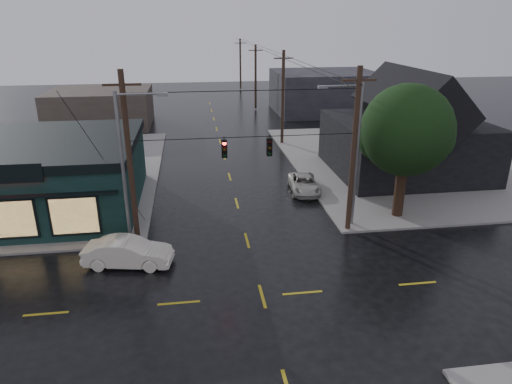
{
  "coord_description": "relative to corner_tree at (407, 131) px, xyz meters",
  "views": [
    {
      "loc": [
        -2.97,
        -18.61,
        12.62
      ],
      "look_at": [
        0.39,
        4.89,
        3.54
      ],
      "focal_mm": 32.0,
      "sensor_mm": 36.0,
      "label": 1
    }
  ],
  "objects": [
    {
      "name": "streetlight_nw",
      "position": [
        -17.31,
        -2.27,
        -5.95
      ],
      "size": [
        5.4,
        0.3,
        9.15
      ],
      "primitive_type": null,
      "color": "gray",
      "rests_on": "ground"
    },
    {
      "name": "sidewalk_ne",
      "position": [
        9.49,
        11.93,
        -5.87
      ],
      "size": [
        28.0,
        28.0,
        0.15
      ],
      "primitive_type": "cube",
      "color": "gray",
      "rests_on": "ground"
    },
    {
      "name": "streetlight_ne",
      "position": [
        -3.51,
        -0.87,
        -5.95
      ],
      "size": [
        5.4,
        0.3,
        9.15
      ],
      "primitive_type": null,
      "color": "gray",
      "rests_on": "ground"
    },
    {
      "name": "utility_pole_far_a",
      "position": [
        -4.01,
        19.93,
        -5.95
      ],
      "size": [
        2.0,
        0.32,
        9.65
      ],
      "primitive_type": null,
      "color": "black",
      "rests_on": "ground"
    },
    {
      "name": "ne_building",
      "position": [
        4.49,
        8.93,
        -1.48
      ],
      "size": [
        12.6,
        11.6,
        8.75
      ],
      "color": "black",
      "rests_on": "ground"
    },
    {
      "name": "utility_pole_nw",
      "position": [
        -17.01,
        -1.57,
        -5.95
      ],
      "size": [
        2.0,
        0.32,
        10.15
      ],
      "primitive_type": null,
      "color": "black",
      "rests_on": "ground"
    },
    {
      "name": "bg_building_east",
      "position": [
        5.49,
        36.93,
        -3.15
      ],
      "size": [
        14.0,
        12.0,
        5.6
      ],
      "primitive_type": "cube",
      "color": "#232328",
      "rests_on": "ground"
    },
    {
      "name": "sedan_cream",
      "position": [
        -17.23,
        -4.1,
        -5.17
      ],
      "size": [
        4.94,
        2.45,
        1.56
      ],
      "primitive_type": "imported",
      "rotation": [
        0.0,
        0.0,
        1.39
      ],
      "color": "white",
      "rests_on": "ground"
    },
    {
      "name": "bg_building_west",
      "position": [
        -24.51,
        31.93,
        -3.75
      ],
      "size": [
        12.0,
        10.0,
        4.4
      ],
      "primitive_type": "cube",
      "color": "#3A312A",
      "rests_on": "ground"
    },
    {
      "name": "span_signal_assembly",
      "position": [
        -10.41,
        -1.57,
        -0.25
      ],
      "size": [
        13.0,
        0.48,
        1.23
      ],
      "color": "black",
      "rests_on": "ground"
    },
    {
      "name": "utility_pole_far_c",
      "position": [
        -4.01,
        59.93,
        -5.95
      ],
      "size": [
        2.0,
        0.32,
        9.15
      ],
      "primitive_type": null,
      "color": "black",
      "rests_on": "ground"
    },
    {
      "name": "pizza_shop",
      "position": [
        -25.51,
        4.88,
        -3.39
      ],
      "size": [
        16.3,
        12.34,
        4.9
      ],
      "color": "black",
      "rests_on": "ground"
    },
    {
      "name": "suv_silver",
      "position": [
        -5.11,
        5.59,
        -5.32
      ],
      "size": [
        2.42,
        4.68,
        1.26
      ],
      "primitive_type": "imported",
      "rotation": [
        0.0,
        0.0,
        -0.07
      ],
      "color": "#B5B1A7",
      "rests_on": "ground"
    },
    {
      "name": "utility_pole_ne",
      "position": [
        -4.01,
        -1.57,
        -5.95
      ],
      "size": [
        2.0,
        0.32,
        10.15
      ],
      "primitive_type": null,
      "color": "black",
      "rests_on": "ground"
    },
    {
      "name": "ground_plane",
      "position": [
        -10.51,
        -8.07,
        -5.95
      ],
      "size": [
        160.0,
        160.0,
        0.0
      ],
      "primitive_type": "plane",
      "color": "black"
    },
    {
      "name": "utility_pole_far_b",
      "position": [
        -4.01,
        39.93,
        -5.95
      ],
      "size": [
        2.0,
        0.32,
        9.15
      ],
      "primitive_type": null,
      "color": "black",
      "rests_on": "ground"
    },
    {
      "name": "corner_tree",
      "position": [
        0.0,
        0.0,
        0.0
      ],
      "size": [
        5.88,
        5.88,
        8.78
      ],
      "color": "black",
      "rests_on": "ground"
    }
  ]
}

